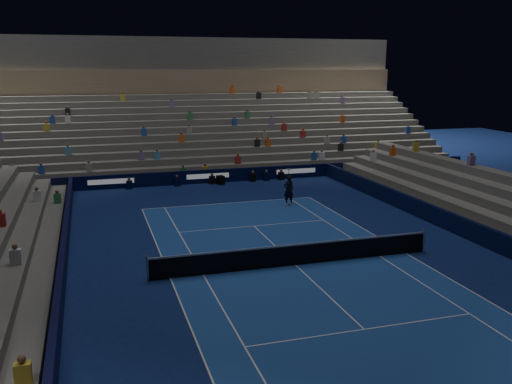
{
  "coord_description": "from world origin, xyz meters",
  "views": [
    {
      "loc": [
        -8.36,
        -21.65,
        8.52
      ],
      "look_at": [
        0.0,
        6.0,
        2.0
      ],
      "focal_mm": 39.17,
      "sensor_mm": 36.0,
      "label": 1
    }
  ],
  "objects": [
    {
      "name": "court_surface",
      "position": [
        0.0,
        0.0,
        0.01
      ],
      "size": [
        10.97,
        23.77,
        0.01
      ],
      "primitive_type": "cube",
      "color": "#1B4499",
      "rests_on": "ground"
    },
    {
      "name": "sponsor_barrier_east",
      "position": [
        9.7,
        0.0,
        0.5
      ],
      "size": [
        0.25,
        37.0,
        1.0
      ],
      "primitive_type": "cube",
      "color": "black",
      "rests_on": "ground"
    },
    {
      "name": "sponsor_barrier_west",
      "position": [
        -9.7,
        0.0,
        0.5
      ],
      "size": [
        0.25,
        37.0,
        1.0
      ],
      "primitive_type": "cube",
      "color": "black",
      "rests_on": "ground"
    },
    {
      "name": "tennis_player",
      "position": [
        3.45,
        10.36,
        0.96
      ],
      "size": [
        0.76,
        0.57,
        1.92
      ],
      "primitive_type": "imported",
      "rotation": [
        0.0,
        0.0,
        3.3
      ],
      "color": "black",
      "rests_on": "ground"
    },
    {
      "name": "ground",
      "position": [
        0.0,
        0.0,
        0.0
      ],
      "size": [
        90.0,
        90.0,
        0.0
      ],
      "primitive_type": "plane",
      "color": "#0E1D54",
      "rests_on": "ground"
    },
    {
      "name": "grandstand_main",
      "position": [
        0.0,
        27.9,
        3.38
      ],
      "size": [
        44.0,
        15.2,
        11.2
      ],
      "color": "#5F5E5A",
      "rests_on": "ground"
    },
    {
      "name": "sponsor_barrier_far",
      "position": [
        0.0,
        18.5,
        0.5
      ],
      "size": [
        44.0,
        0.25,
        1.0
      ],
      "primitive_type": "cube",
      "color": "black",
      "rests_on": "ground"
    },
    {
      "name": "tennis_net",
      "position": [
        0.0,
        0.0,
        0.5
      ],
      "size": [
        12.9,
        0.1,
        1.1
      ],
      "color": "#B2B2B7",
      "rests_on": "ground"
    },
    {
      "name": "broadcast_camera",
      "position": [
        0.81,
        17.74,
        0.33
      ],
      "size": [
        0.57,
        0.98,
        0.64
      ],
      "color": "black",
      "rests_on": "ground"
    }
  ]
}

